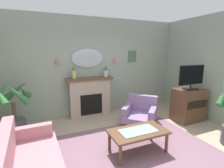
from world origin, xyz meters
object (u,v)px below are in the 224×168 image
object	(u,v)px
tv_cabinet	(188,105)
potted_plant_corner_palm	(14,109)
framed_picture	(132,56)
floral_couch	(25,161)
wall_mirror	(88,58)
fireplace	(90,97)
coffee_table	(138,133)
mantel_vase_left	(74,72)
tv_flatscreen	(192,77)
mantel_vase_centre	(106,72)
armchair_near_fireplace	(141,112)
wall_sconce_right	(115,59)
wall_sconce_left	(58,61)

from	to	relation	value
tv_cabinet	potted_plant_corner_palm	xyz separation A→B (m)	(-4.32, 0.90, 0.19)
framed_picture	floral_couch	distance (m)	4.12
wall_mirror	tv_cabinet	xyz separation A→B (m)	(2.41, -1.57, -1.26)
fireplace	coffee_table	xyz separation A→B (m)	(0.31, -2.18, -0.19)
fireplace	floral_couch	xyz separation A→B (m)	(-1.62, -2.12, -0.25)
mantel_vase_left	tv_flatscreen	bearing A→B (deg)	-26.35
floral_couch	potted_plant_corner_palm	bearing A→B (deg)	100.19
mantel_vase_centre	coffee_table	bearing A→B (deg)	-95.07
mantel_vase_left	armchair_near_fireplace	bearing A→B (deg)	-33.11
wall_mirror	potted_plant_corner_palm	distance (m)	2.29
wall_mirror	coffee_table	bearing A→B (deg)	-82.40
wall_sconce_right	armchair_near_fireplace	xyz separation A→B (m)	(0.25, -1.13, -1.35)
coffee_table	mantel_vase_centre	bearing A→B (deg)	84.93
wall_sconce_left	floral_couch	bearing A→B (deg)	-109.27
wall_mirror	tv_flatscreen	size ratio (longest dim) A/B	1.14
armchair_near_fireplace	potted_plant_corner_palm	distance (m)	3.08
wall_sconce_left	wall_mirror	bearing A→B (deg)	3.37
floral_couch	potted_plant_corner_palm	world-z (taller)	potted_plant_corner_palm
wall_mirror	armchair_near_fireplace	world-z (taller)	wall_mirror
armchair_near_fireplace	wall_sconce_right	bearing A→B (deg)	102.66
fireplace	mantel_vase_centre	world-z (taller)	mantel_vase_centre
wall_mirror	wall_sconce_left	distance (m)	0.85
coffee_table	floral_couch	bearing A→B (deg)	178.44
floral_couch	fireplace	bearing A→B (deg)	52.60
fireplace	mantel_vase_left	world-z (taller)	mantel_vase_left
tv_cabinet	mantel_vase_left	bearing A→B (deg)	153.98
wall_mirror	tv_flatscreen	distance (m)	2.93
fireplace	potted_plant_corner_palm	world-z (taller)	potted_plant_corner_palm
wall_sconce_right	potted_plant_corner_palm	xyz separation A→B (m)	(-2.76, -0.62, -1.02)
framed_picture	potted_plant_corner_palm	distance (m)	3.65
wall_sconce_left	tv_cabinet	world-z (taller)	wall_sconce_left
wall_mirror	wall_sconce_right	xyz separation A→B (m)	(0.85, -0.05, -0.05)
wall_sconce_left	potted_plant_corner_palm	world-z (taller)	wall_sconce_left
armchair_near_fireplace	potted_plant_corner_palm	size ratio (longest dim) A/B	0.87
wall_sconce_right	tv_cabinet	size ratio (longest dim) A/B	0.16
framed_picture	coffee_table	size ratio (longest dim) A/B	0.33
fireplace	coffee_table	size ratio (longest dim) A/B	1.24
mantel_vase_left	tv_cabinet	world-z (taller)	mantel_vase_left
fireplace	wall_sconce_left	size ratio (longest dim) A/B	9.71
fireplace	tv_flatscreen	size ratio (longest dim) A/B	1.62
tv_flatscreen	potted_plant_corner_palm	distance (m)	4.46
wall_sconce_right	armchair_near_fireplace	size ratio (longest dim) A/B	0.12
wall_sconce_right	tv_flatscreen	world-z (taller)	wall_sconce_right
wall_mirror	potted_plant_corner_palm	bearing A→B (deg)	-160.63
tv_cabinet	tv_flatscreen	world-z (taller)	tv_flatscreen
mantel_vase_left	wall_sconce_left	world-z (taller)	wall_sconce_left
wall_mirror	mantel_vase_centre	bearing A→B (deg)	-18.78
armchair_near_fireplace	tv_cabinet	size ratio (longest dim) A/B	1.27
tv_flatscreen	armchair_near_fireplace	bearing A→B (deg)	162.82
mantel_vase_centre	potted_plant_corner_palm	xyz separation A→B (m)	(-2.41, -0.50, -0.67)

